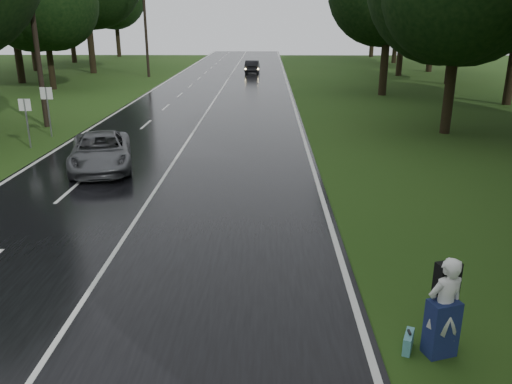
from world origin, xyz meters
The scene contains 16 objects.
ground centered at (0.00, 0.00, 0.00)m, with size 160.00×160.00×0.00m, color #254313.
road centered at (0.00, 20.00, 0.02)m, with size 12.00×140.00×0.04m, color black.
lane_center centered at (0.00, 20.00, 0.04)m, with size 0.12×140.00×0.01m, color silver.
grey_car centered at (-2.74, 10.98, 0.74)m, with size 2.32×5.03×1.40m, color #4C4E51.
far_car centered at (2.25, 49.75, 0.73)m, with size 1.45×4.17×1.37m, color black.
hitchhiker centered at (7.07, -0.86, 0.89)m, with size 0.81×0.77×1.92m.
suitcase centered at (6.53, -0.78, 0.17)m, with size 0.14×0.48×0.34m, color teal.
utility_pole_mid centered at (-8.50, 19.49, 0.00)m, with size 1.80×0.28×10.38m, color black, non-canonical shape.
utility_pole_far centered at (-8.50, 45.65, 0.00)m, with size 1.80×0.28×9.83m, color black, non-canonical shape.
road_sign_a centered at (-7.20, 14.45, 0.00)m, with size 0.55×0.10×2.31m, color white, non-canonical shape.
road_sign_b centered at (-7.20, 16.92, 0.00)m, with size 0.61×0.10×2.52m, color white, non-canonical shape.
tree_left_e centered at (-14.55, 35.59, 0.00)m, with size 7.93×7.93×12.39m, color black, non-canonical shape.
tree_left_f centered at (-15.58, 49.53, 0.00)m, with size 11.49×11.49×17.95m, color black, non-canonical shape.
tree_right_d centered at (13.39, 18.24, 0.00)m, with size 8.47×8.47×13.23m, color black, non-canonical shape.
tree_right_e centered at (13.11, 32.62, 0.00)m, with size 8.99×8.99×14.04m, color black, non-canonical shape.
tree_right_f centered at (17.99, 47.43, 0.00)m, with size 10.07×10.07×15.73m, color black, non-canonical shape.
Camera 1 is at (3.92, -8.82, 5.77)m, focal length 35.93 mm.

